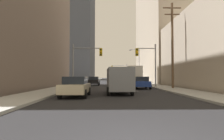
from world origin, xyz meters
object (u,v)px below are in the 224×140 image
(traffic_signal_near_right, at_px, (147,59))
(traffic_signal_far_right, at_px, (120,69))
(city_bus, at_px, (132,75))
(sedan_silver, at_px, (125,80))
(traffic_signal_near_left, at_px, (86,58))
(sedan_blue, at_px, (141,83))
(cargo_van_grey, at_px, (119,79))
(sedan_black, at_px, (94,81))
(sedan_beige, at_px, (76,86))

(traffic_signal_near_right, relative_size, traffic_signal_far_right, 1.00)
(city_bus, xyz_separation_m, sedan_silver, (-0.74, 8.72, -1.16))
(traffic_signal_near_left, distance_m, traffic_signal_far_right, 40.89)
(sedan_blue, relative_size, traffic_signal_far_right, 0.71)
(sedan_blue, bearing_deg, city_bus, 87.15)
(traffic_signal_near_right, xyz_separation_m, traffic_signal_far_right, (-1.24, 40.27, 0.13))
(traffic_signal_near_right, bearing_deg, traffic_signal_far_right, 91.76)
(city_bus, distance_m, traffic_signal_near_left, 14.88)
(city_bus, height_order, traffic_signal_far_right, traffic_signal_far_right)
(cargo_van_grey, bearing_deg, city_bus, 79.69)
(city_bus, bearing_deg, traffic_signal_near_right, -87.92)
(sedan_black, distance_m, traffic_signal_near_left, 8.10)
(sedan_beige, distance_m, sedan_black, 18.88)
(sedan_blue, bearing_deg, traffic_signal_far_right, 90.09)
(city_bus, distance_m, traffic_signal_near_right, 12.60)
(sedan_blue, xyz_separation_m, sedan_silver, (-0.02, 23.22, 0.00))
(cargo_van_grey, xyz_separation_m, sedan_silver, (3.16, 30.20, -0.52))
(traffic_signal_near_left, bearing_deg, sedan_blue, -16.17)
(sedan_silver, distance_m, traffic_signal_near_left, 22.56)
(cargo_van_grey, bearing_deg, sedan_beige, -144.46)
(sedan_beige, xyz_separation_m, traffic_signal_far_right, (6.53, 51.77, 3.35))
(city_bus, relative_size, sedan_black, 2.72)
(city_bus, xyz_separation_m, traffic_signal_near_left, (-7.92, -12.42, 2.13))
(sedan_black, bearing_deg, traffic_signal_far_right, 78.68)
(traffic_signal_near_left, bearing_deg, sedan_silver, 71.25)
(traffic_signal_near_left, bearing_deg, traffic_signal_far_right, 79.96)
(cargo_van_grey, relative_size, traffic_signal_far_right, 0.88)
(traffic_signal_near_left, height_order, traffic_signal_near_right, same)
(sedan_silver, xyz_separation_m, traffic_signal_near_right, (1.19, -21.14, 3.22))
(city_bus, distance_m, sedan_silver, 8.83)
(cargo_van_grey, distance_m, traffic_signal_near_right, 10.41)
(city_bus, relative_size, cargo_van_grey, 2.19)
(sedan_silver, relative_size, traffic_signal_near_right, 0.70)
(cargo_van_grey, relative_size, traffic_signal_near_right, 0.88)
(sedan_beige, height_order, traffic_signal_far_right, traffic_signal_far_right)
(city_bus, bearing_deg, sedan_beige, -107.02)
(traffic_signal_near_right, height_order, traffic_signal_far_right, same)
(sedan_black, height_order, traffic_signal_near_right, traffic_signal_near_right)
(sedan_beige, relative_size, traffic_signal_far_right, 0.70)
(sedan_black, bearing_deg, sedan_beige, -89.84)
(city_bus, distance_m, sedan_beige, 25.04)
(city_bus, bearing_deg, sedan_silver, 94.86)
(city_bus, relative_size, sedan_silver, 2.74)
(sedan_beige, bearing_deg, traffic_signal_near_left, 92.96)
(city_bus, distance_m, sedan_black, 9.00)
(sedan_beige, xyz_separation_m, traffic_signal_near_left, (-0.60, 11.50, 3.28))
(city_bus, xyz_separation_m, sedan_blue, (-0.72, -14.50, -1.16))
(traffic_signal_near_right, bearing_deg, traffic_signal_near_left, 179.99)
(sedan_silver, bearing_deg, sedan_blue, -89.95)
(sedan_silver, xyz_separation_m, traffic_signal_far_right, (-0.05, 19.13, 3.35))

